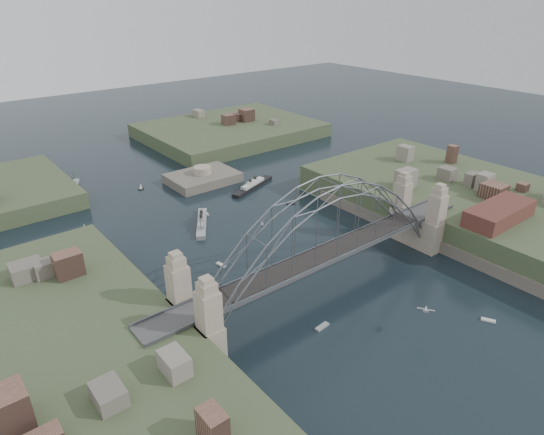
{
  "coord_description": "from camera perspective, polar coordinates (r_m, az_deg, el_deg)",
  "views": [
    {
      "loc": [
        -62.32,
        -60.01,
        58.13
      ],
      "look_at": [
        0.0,
        18.0,
        10.0
      ],
      "focal_mm": 31.29,
      "sensor_mm": 36.0,
      "label": 1
    }
  ],
  "objects": [
    {
      "name": "small_boat_f",
      "position": [
        136.56,
        -7.87,
        0.42
      ],
      "size": [
        0.67,
        1.85,
        1.43
      ],
      "color": "silver",
      "rests_on": "ground"
    },
    {
      "name": "small_boat_d",
      "position": [
        142.27,
        2.29,
        1.66
      ],
      "size": [
        2.61,
        1.74,
        0.45
      ],
      "color": "silver",
      "rests_on": "ground"
    },
    {
      "name": "small_boat_e",
      "position": [
        135.62,
        -21.63,
        -1.3
      ],
      "size": [
        3.97,
        2.06,
        2.38
      ],
      "color": "silver",
      "rests_on": "ground"
    },
    {
      "name": "fort_island",
      "position": [
        160.77,
        -8.28,
        4.13
      ],
      "size": [
        22.0,
        16.0,
        9.4
      ],
      "color": "#5B5449",
      "rests_on": "ground"
    },
    {
      "name": "small_boat_c",
      "position": [
        93.14,
        6.04,
        -12.94
      ],
      "size": [
        3.25,
        1.35,
        0.45
      ],
      "color": "silver",
      "rests_on": "ground"
    },
    {
      "name": "small_boat_h",
      "position": [
        158.26,
        -15.5,
        3.6
      ],
      "size": [
        1.77,
        1.06,
        2.38
      ],
      "color": "silver",
      "rests_on": "ground"
    },
    {
      "name": "finger_pier",
      "position": [
        120.79,
        29.54,
        -6.38
      ],
      "size": [
        4.0,
        22.0,
        1.4
      ],
      "primitive_type": "cube",
      "color": "#464648",
      "rests_on": "ground"
    },
    {
      "name": "small_boat_a",
      "position": [
        111.71,
        -6.14,
        -5.7
      ],
      "size": [
        1.34,
        2.85,
        0.45
      ],
      "color": "silver",
      "rests_on": "ground"
    },
    {
      "name": "bridge",
      "position": [
        97.9,
        6.6,
        -2.35
      ],
      "size": [
        84.0,
        13.8,
        24.6
      ],
      "color": "#464648",
      "rests_on": "ground"
    },
    {
      "name": "shore_west",
      "position": [
        82.34,
        -25.79,
        -20.53
      ],
      "size": [
        50.5,
        90.0,
        12.0
      ],
      "color": "#3B492C",
      "rests_on": "ground"
    },
    {
      "name": "headland_ne",
      "position": [
        211.69,
        -5.05,
        9.91
      ],
      "size": [
        70.0,
        55.0,
        9.5
      ],
      "primitive_type": "cube",
      "color": "#3B492C",
      "rests_on": "ground"
    },
    {
      "name": "naval_cruiser_near",
      "position": [
        130.54,
        -8.45,
        -0.61
      ],
      "size": [
        11.42,
        15.97,
        5.25
      ],
      "color": "#999EA2",
      "rests_on": "ground"
    },
    {
      "name": "ocean_liner",
      "position": [
        154.06,
        -2.33,
        3.85
      ],
      "size": [
        19.6,
        9.57,
        4.89
      ],
      "color": "black",
      "rests_on": "ground"
    },
    {
      "name": "ground",
      "position": [
        104.23,
        6.25,
        -8.34
      ],
      "size": [
        500.0,
        500.0,
        0.0
      ],
      "primitive_type": "plane",
      "color": "black",
      "rests_on": "ground"
    },
    {
      "name": "aeroplane",
      "position": [
        92.36,
        18.04,
        -10.52
      ],
      "size": [
        1.97,
        2.77,
        0.46
      ],
      "color": "silver"
    },
    {
      "name": "naval_cruiser_far",
      "position": [
        165.62,
        -22.86,
        3.37
      ],
      "size": [
        8.16,
        13.38,
        4.74
      ],
      "color": "#999EA2",
      "rests_on": "ground"
    },
    {
      "name": "shore_east",
      "position": [
        145.16,
        22.7,
        0.87
      ],
      "size": [
        50.5,
        90.0,
        12.0
      ],
      "color": "#3B492C",
      "rests_on": "ground"
    },
    {
      "name": "small_boat_g",
      "position": [
        103.11,
        24.57,
        -11.2
      ],
      "size": [
        2.03,
        2.72,
        0.45
      ],
      "color": "silver",
      "rests_on": "ground"
    },
    {
      "name": "small_boat_i",
      "position": [
        126.95,
        11.86,
        -1.97
      ],
      "size": [
        2.2,
        1.26,
        1.43
      ],
      "color": "silver",
      "rests_on": "ground"
    },
    {
      "name": "small_boat_b",
      "position": [
        129.99,
        -1.2,
        -0.76
      ],
      "size": [
        1.46,
        1.79,
        0.45
      ],
      "color": "silver",
      "rests_on": "ground"
    },
    {
      "name": "wharf_shed",
      "position": [
        125.45,
        25.67,
        0.49
      ],
      "size": [
        20.0,
        8.0,
        4.0
      ],
      "primitive_type": "cube",
      "color": "#592D26",
      "rests_on": "shore_east"
    }
  ]
}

